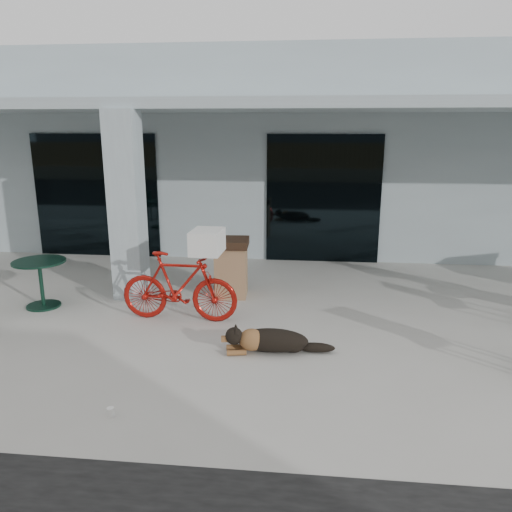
# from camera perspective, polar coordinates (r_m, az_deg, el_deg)

# --- Properties ---
(ground) EXTENTS (80.00, 80.00, 0.00)m
(ground) POSITION_cam_1_polar(r_m,az_deg,el_deg) (6.49, -8.05, -11.67)
(ground) COLOR #B4B1A9
(ground) RESTS_ON ground
(building) EXTENTS (22.00, 7.00, 4.50)m
(building) POSITION_cam_1_polar(r_m,az_deg,el_deg) (14.22, 0.02, 12.21)
(building) COLOR #ABBCC1
(building) RESTS_ON ground
(storefront_glass_left) EXTENTS (2.80, 0.06, 2.70)m
(storefront_glass_left) POSITION_cam_1_polar(r_m,az_deg,el_deg) (11.70, -17.77, 6.55)
(storefront_glass_left) COLOR black
(storefront_glass_left) RESTS_ON ground
(storefront_glass_right) EXTENTS (2.40, 0.06, 2.70)m
(storefront_glass_right) POSITION_cam_1_polar(r_m,az_deg,el_deg) (10.72, 7.68, 6.43)
(storefront_glass_right) COLOR black
(storefront_glass_right) RESTS_ON ground
(column) EXTENTS (0.50, 0.50, 3.12)m
(column) POSITION_cam_1_polar(r_m,az_deg,el_deg) (8.57, -14.52, 5.46)
(column) COLOR #ABBCC1
(column) RESTS_ON ground
(overhang) EXTENTS (22.00, 2.80, 0.18)m
(overhang) POSITION_cam_1_polar(r_m,az_deg,el_deg) (9.35, -3.27, 16.78)
(overhang) COLOR #ABBCC1
(overhang) RESTS_ON column
(bicycle) EXTENTS (1.79, 0.57, 1.07)m
(bicycle) POSITION_cam_1_polar(r_m,az_deg,el_deg) (7.56, -8.78, -3.46)
(bicycle) COLOR #A2130D
(bicycle) RESTS_ON ground
(laundry_basket) EXTENTS (0.45, 0.60, 0.34)m
(laundry_basket) POSITION_cam_1_polar(r_m,az_deg,el_deg) (7.26, -5.60, 1.65)
(laundry_basket) COLOR white
(laundry_basket) RESTS_ON bicycle
(dog) EXTENTS (1.13, 0.56, 0.36)m
(dog) POSITION_cam_1_polar(r_m,az_deg,el_deg) (6.57, 1.87, -9.46)
(dog) COLOR black
(dog) RESTS_ON ground
(cup_near_dog) EXTENTS (0.09, 0.09, 0.09)m
(cup_near_dog) POSITION_cam_1_polar(r_m,az_deg,el_deg) (5.51, -16.28, -16.74)
(cup_near_dog) COLOR white
(cup_near_dog) RESTS_ON ground
(cafe_table_near) EXTENTS (1.01, 1.01, 0.78)m
(cafe_table_near) POSITION_cam_1_polar(r_m,az_deg,el_deg) (8.78, -23.33, -2.94)
(cafe_table_near) COLOR #123527
(cafe_table_near) RESTS_ON ground
(trash_receptacle) EXTENTS (0.62, 0.62, 1.01)m
(trash_receptacle) POSITION_cam_1_polar(r_m,az_deg,el_deg) (8.57, -2.86, -1.32)
(trash_receptacle) COLOR #906C4B
(trash_receptacle) RESTS_ON ground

